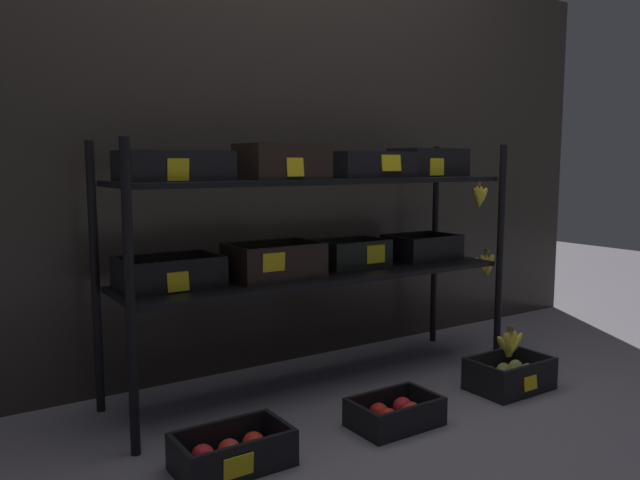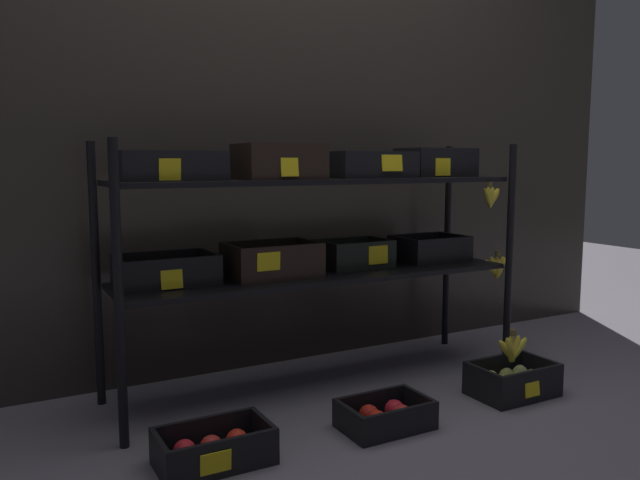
# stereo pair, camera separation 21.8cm
# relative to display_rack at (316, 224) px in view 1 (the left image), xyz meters

# --- Properties ---
(ground_plane) EXTENTS (10.00, 10.00, 0.00)m
(ground_plane) POSITION_rel_display_rack_xyz_m (0.02, -0.00, -0.68)
(ground_plane) COLOR slate
(storefront_wall) EXTENTS (4.11, 0.12, 1.90)m
(storefront_wall) POSITION_rel_display_rack_xyz_m (0.02, 0.41, 0.27)
(storefront_wall) COLOR #2D2823
(storefront_wall) RESTS_ON ground_plane
(display_rack) EXTENTS (1.83, 0.46, 1.01)m
(display_rack) POSITION_rel_display_rack_xyz_m (0.00, 0.00, 0.00)
(display_rack) COLOR black
(display_rack) RESTS_ON ground_plane
(crate_ground_apple_red) EXTENTS (0.35, 0.21, 0.12)m
(crate_ground_apple_red) POSITION_rel_display_rack_xyz_m (-0.61, -0.47, -0.64)
(crate_ground_apple_red) COLOR black
(crate_ground_apple_red) RESTS_ON ground_plane
(crate_ground_left_apple_red) EXTENTS (0.32, 0.21, 0.10)m
(crate_ground_left_apple_red) POSITION_rel_display_rack_xyz_m (0.01, -0.51, -0.64)
(crate_ground_left_apple_red) COLOR black
(crate_ground_left_apple_red) RESTS_ON ground_plane
(crate_ground_pear) EXTENTS (0.33, 0.23, 0.13)m
(crate_ground_pear) POSITION_rel_display_rack_xyz_m (0.64, -0.49, -0.63)
(crate_ground_pear) COLOR black
(crate_ground_pear) RESTS_ON ground_plane
(banana_bunch_loose) EXTENTS (0.16, 0.04, 0.14)m
(banana_bunch_loose) POSITION_rel_display_rack_xyz_m (0.63, -0.49, -0.49)
(banana_bunch_loose) COLOR brown
(banana_bunch_loose) RESTS_ON crate_ground_pear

